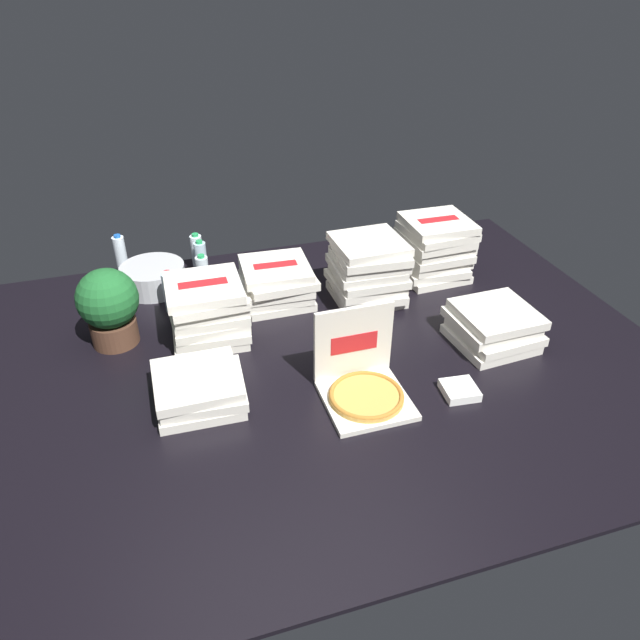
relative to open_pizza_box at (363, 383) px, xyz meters
The scene contains 16 objects.
ground_plane 0.34m from the open_pizza_box, 104.49° to the left, with size 3.20×2.40×0.02m, color black.
open_pizza_box is the anchor object (origin of this frame).
pizza_stack_right_mid 0.68m from the open_pizza_box, 164.99° to the left, with size 0.38×0.37×0.13m.
pizza_stack_left_far 0.85m from the open_pizza_box, 130.09° to the left, with size 0.38×0.38×0.30m.
pizza_stack_right_near 0.76m from the open_pizza_box, 14.93° to the left, with size 0.39×0.39×0.17m.
pizza_stack_center_far 0.82m from the open_pizza_box, 67.54° to the left, with size 0.38×0.38×0.34m.
pizza_stack_right_far 1.18m from the open_pizza_box, 49.51° to the left, with size 0.38×0.38×0.34m.
pizza_stack_left_near 0.89m from the open_pizza_box, 99.88° to the left, with size 0.37×0.38×0.22m.
ice_bucket 1.44m from the open_pizza_box, 122.35° to the left, with size 0.35×0.35×0.14m, color #B7BABF.
water_bottle_0 1.20m from the open_pizza_box, 115.26° to the left, with size 0.07×0.07×0.23m.
water_bottle_1 1.18m from the open_pizza_box, 126.45° to the left, with size 0.07×0.07×0.23m.
water_bottle_2 1.74m from the open_pizza_box, 122.12° to the left, with size 0.07×0.07×0.23m.
water_bottle_3 1.36m from the open_pizza_box, 111.44° to the left, with size 0.07×0.07×0.23m.
water_bottle_4 1.45m from the open_pizza_box, 110.35° to the left, with size 0.07×0.07×0.23m.
potted_plant 1.24m from the open_pizza_box, 143.32° to the left, with size 0.28×0.28×0.38m.
napkin_pile 0.42m from the open_pizza_box, 15.55° to the right, with size 0.14×0.14×0.04m, color white.
Camera 1 is at (-0.68, -2.13, 1.64)m, focal length 33.48 mm.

